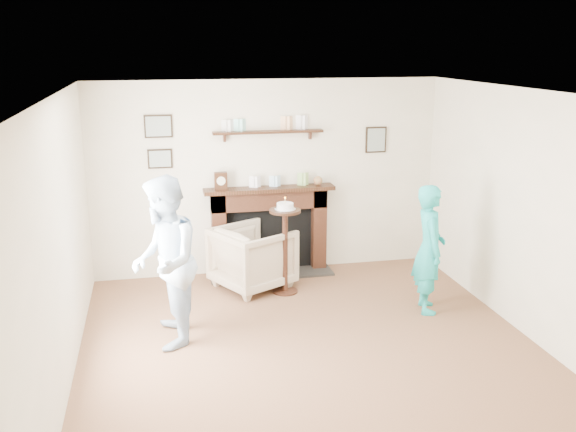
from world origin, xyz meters
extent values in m
plane|color=brown|center=(0.00, 0.00, 0.00)|extent=(5.00, 5.00, 0.00)
cube|color=#F2E6CD|center=(0.00, 2.50, 1.25)|extent=(4.50, 0.04, 2.50)
cube|color=#F2E6CD|center=(-2.25, 0.00, 1.25)|extent=(0.04, 5.00, 2.50)
cube|color=#F2E6CD|center=(2.25, 0.00, 1.25)|extent=(0.04, 5.00, 2.50)
cube|color=white|center=(0.00, 0.00, 2.50)|extent=(4.50, 5.00, 0.04)
cube|color=black|center=(-0.66, 2.40, 0.55)|extent=(0.18, 0.20, 1.10)
cube|color=black|center=(0.66, 2.40, 0.55)|extent=(0.18, 0.20, 1.10)
cube|color=black|center=(0.00, 2.40, 0.98)|extent=(1.50, 0.20, 0.24)
cube|color=black|center=(0.00, 2.47, 0.43)|extent=(1.14, 0.06, 0.86)
cube|color=#2A2825|center=(0.00, 2.28, 0.01)|extent=(1.60, 0.44, 0.03)
cube|color=black|center=(0.00, 2.37, 1.12)|extent=(1.68, 0.26, 0.05)
cube|color=black|center=(0.00, 2.42, 1.85)|extent=(1.40, 0.15, 0.03)
cube|color=black|center=(-1.35, 2.48, 1.95)|extent=(0.34, 0.03, 0.28)
cube|color=black|center=(-1.35, 2.48, 1.55)|extent=(0.30, 0.03, 0.24)
cube|color=black|center=(1.45, 2.48, 1.70)|extent=(0.28, 0.03, 0.34)
cube|color=black|center=(-0.62, 2.37, 1.26)|extent=(0.16, 0.09, 0.22)
cylinder|color=beige|center=(-0.62, 2.32, 1.27)|extent=(0.11, 0.01, 0.11)
sphere|color=green|center=(0.64, 2.37, 1.21)|extent=(0.12, 0.12, 0.12)
imported|color=tan|center=(-0.30, 1.90, 0.00)|extent=(1.13, 1.12, 0.77)
imported|color=silver|center=(-1.38, 0.56, 0.00)|extent=(0.68, 0.86, 1.71)
imported|color=#21BBA7|center=(1.51, 0.80, 0.00)|extent=(0.45, 0.59, 1.45)
cylinder|color=black|center=(0.05, 1.65, 0.01)|extent=(0.31, 0.31, 0.02)
cylinder|color=black|center=(0.05, 1.65, 0.51)|extent=(0.07, 0.07, 0.98)
cylinder|color=black|center=(0.05, 1.65, 1.02)|extent=(0.37, 0.37, 0.03)
cylinder|color=silver|center=(0.05, 1.65, 1.04)|extent=(0.25, 0.25, 0.01)
cylinder|color=white|center=(0.05, 1.65, 1.08)|extent=(0.20, 0.20, 0.07)
cylinder|color=beige|center=(0.05, 1.65, 1.14)|extent=(0.01, 0.01, 0.05)
sphere|color=orange|center=(0.05, 1.65, 1.18)|extent=(0.02, 0.02, 0.02)
camera|label=1|loc=(-1.43, -5.49, 2.93)|focal=40.00mm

